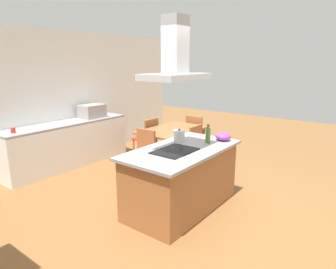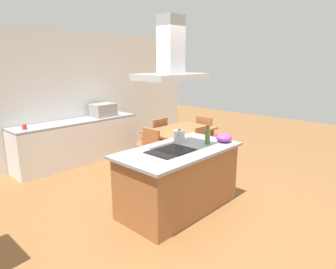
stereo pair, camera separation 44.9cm
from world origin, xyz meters
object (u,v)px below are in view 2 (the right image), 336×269
chair_facing_back_wall (157,135)px  range_hood (171,60)px  countertop_microwave (103,110)px  dining_table (180,133)px  tea_kettle (179,136)px  chair_facing_island (206,147)px  coffee_mug_red (25,127)px  cooktop (171,151)px  chair_at_right_end (206,133)px  chair_at_left_end (147,150)px  mixing_bowl (224,138)px  olive_oil_bottle (208,136)px

chair_facing_back_wall → range_hood: size_ratio=0.99×
countertop_microwave → dining_table: size_ratio=0.36×
tea_kettle → chair_facing_island: bearing=14.6°
dining_table → range_hood: size_ratio=1.56×
coffee_mug_red → dining_table: 2.90m
cooktop → chair_facing_island: size_ratio=0.67×
chair_at_right_end → chair_facing_back_wall: 1.13m
chair_facing_island → countertop_microwave: bearing=106.4°
chair_facing_island → chair_at_left_end: size_ratio=1.00×
mixing_bowl → coffee_mug_red: bearing=119.0°
chair_at_left_end → chair_facing_back_wall: size_ratio=1.00×
olive_oil_bottle → range_hood: bearing=168.0°
mixing_bowl → chair_facing_back_wall: 2.31m
tea_kettle → coffee_mug_red: tea_kettle is taller
olive_oil_bottle → mixing_bowl: 0.29m
cooktop → chair_at_left_end: bearing=60.5°
olive_oil_bottle → dining_table: bearing=54.9°
olive_oil_bottle → countertop_microwave: countertop_microwave is taller
coffee_mug_red → chair_at_left_end: size_ratio=0.10×
countertop_microwave → chair_facing_back_wall: bearing=-55.4°
olive_oil_bottle → chair_at_right_end: bearing=36.0°
dining_table → range_hood: (-1.61, -1.23, 1.43)m
chair_at_right_end → chair_at_left_end: 1.83m
chair_at_right_end → mixing_bowl: bearing=-137.5°
coffee_mug_red → dining_table: size_ratio=0.06×
mixing_bowl → countertop_microwave: bearing=89.6°
dining_table → chair_at_left_end: 0.93m
tea_kettle → chair_at_right_end: tea_kettle is taller
mixing_bowl → olive_oil_bottle: bearing=154.8°
chair_facing_back_wall → dining_table: bearing=-90.0°
chair_facing_back_wall → range_hood: bearing=-130.4°
mixing_bowl → chair_at_left_end: 1.57m
coffee_mug_red → chair_facing_island: 3.33m
chair_facing_island → range_hood: 2.33m
dining_table → range_hood: bearing=-142.7°
chair_facing_island → chair_facing_back_wall: bearing=90.0°
tea_kettle → chair_at_left_end: 1.09m
tea_kettle → dining_table: tea_kettle is taller
chair_facing_island → chair_at_left_end: (-0.92, 0.67, 0.00)m
mixing_bowl → coffee_mug_red: size_ratio=2.61×
tea_kettle → mixing_bowl: size_ratio=0.97×
range_hood → cooktop: bearing=0.0°
mixing_bowl → coffee_mug_red: 3.52m
mixing_bowl → chair_facing_island: bearing=49.3°
cooktop → olive_oil_bottle: size_ratio=2.18×
tea_kettle → chair_at_right_end: 2.30m
mixing_bowl → chair_at_right_end: bearing=42.5°
olive_oil_bottle → chair_facing_island: 1.29m
countertop_microwave → chair_at_right_end: 2.36m
dining_table → countertop_microwave: bearing=112.4°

